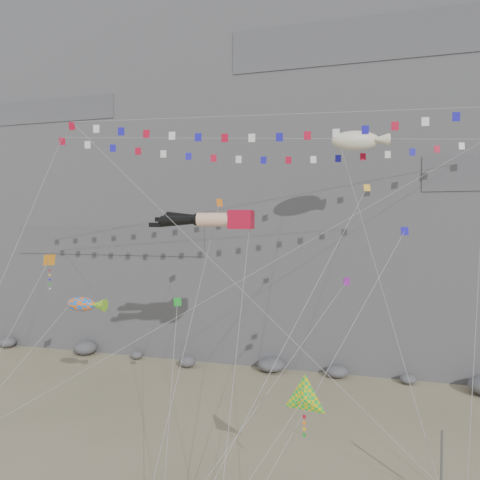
% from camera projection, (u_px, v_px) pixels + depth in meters
% --- Properties ---
extents(ground, '(120.00, 120.00, 0.00)m').
position_uv_depth(ground, '(208.00, 459.00, 27.20)').
color(ground, tan).
rests_on(ground, ground).
extents(cliff, '(80.00, 28.00, 50.00)m').
position_uv_depth(cliff, '(298.00, 132.00, 57.06)').
color(cliff, slate).
rests_on(cliff, ground).
extents(talus_boulders, '(60.00, 3.00, 1.20)m').
position_uv_depth(talus_boulders, '(271.00, 365.00, 43.48)').
color(talus_boulders, slate).
rests_on(talus_boulders, ground).
extents(anchor_pole_right, '(0.12, 0.12, 3.68)m').
position_uv_depth(anchor_pole_right, '(442.00, 468.00, 22.71)').
color(anchor_pole_right, slate).
rests_on(anchor_pole_right, ground).
extents(legs_kite, '(9.01, 14.58, 19.52)m').
position_uv_depth(legs_kite, '(213.00, 220.00, 31.28)').
color(legs_kite, '#B80B27').
rests_on(legs_kite, ground).
extents(flag_banner_upper, '(33.00, 20.62, 30.82)m').
position_uv_depth(flag_banner_upper, '(276.00, 139.00, 36.15)').
color(flag_banner_upper, '#B80B27').
rests_on(flag_banner_upper, ground).
extents(flag_banner_lower, '(27.06, 8.10, 24.47)m').
position_uv_depth(flag_banner_lower, '(266.00, 115.00, 30.61)').
color(flag_banner_lower, '#B80B27').
rests_on(flag_banner_lower, ground).
extents(harlequin_kite, '(3.51, 7.02, 13.00)m').
position_uv_depth(harlequin_kite, '(49.00, 261.00, 32.47)').
color(harlequin_kite, red).
rests_on(harlequin_kite, ground).
extents(fish_windsock, '(6.25, 8.14, 11.91)m').
position_uv_depth(fish_windsock, '(81.00, 304.00, 32.28)').
color(fish_windsock, '#FF640D').
rests_on(fish_windsock, ground).
extents(delta_kite, '(5.00, 4.18, 7.72)m').
position_uv_depth(delta_kite, '(304.00, 399.00, 21.75)').
color(delta_kite, yellow).
rests_on(delta_kite, ground).
extents(blimp_windsock, '(7.33, 14.50, 24.37)m').
position_uv_depth(blimp_windsock, '(356.00, 141.00, 35.11)').
color(blimp_windsock, '#F3E7C7').
rests_on(blimp_windsock, ground).
extents(small_kite_a, '(1.49, 13.95, 20.22)m').
position_uv_depth(small_kite_a, '(219.00, 206.00, 34.25)').
color(small_kite_a, orange).
rests_on(small_kite_a, ground).
extents(small_kite_b, '(7.50, 11.30, 16.05)m').
position_uv_depth(small_kite_b, '(345.00, 284.00, 30.39)').
color(small_kite_b, purple).
rests_on(small_kite_b, ground).
extents(small_kite_c, '(4.04, 10.06, 13.09)m').
position_uv_depth(small_kite_c, '(177.00, 304.00, 30.69)').
color(small_kite_c, green).
rests_on(small_kite_c, ground).
extents(small_kite_d, '(7.77, 14.77, 22.61)m').
position_uv_depth(small_kite_d, '(363.00, 196.00, 30.12)').
color(small_kite_d, '#FCAD15').
rests_on(small_kite_d, ground).
extents(small_kite_e, '(7.82, 8.14, 16.90)m').
position_uv_depth(small_kite_e, '(402.00, 237.00, 26.04)').
color(small_kite_e, '#1B15B8').
rests_on(small_kite_e, ground).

